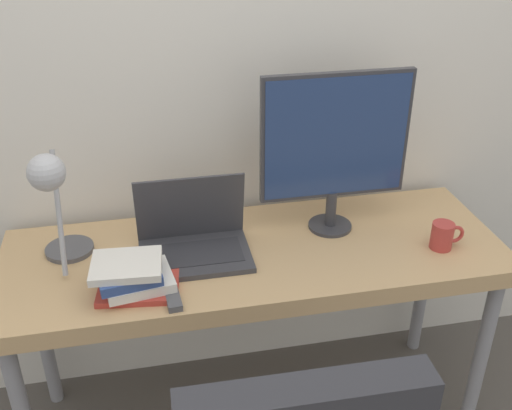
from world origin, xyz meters
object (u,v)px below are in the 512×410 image
object	(u,v)px
laptop	(194,239)
mug	(443,236)
desk_lamp	(53,195)
book_stack	(134,276)
monitor	(335,143)

from	to	relation	value
laptop	mug	bearing A→B (deg)	-9.17
desk_lamp	mug	world-z (taller)	desk_lamp
laptop	book_stack	world-z (taller)	laptop
laptop	monitor	xyz separation A→B (m)	(0.48, 0.07, 0.26)
desk_lamp	book_stack	bearing A→B (deg)	-33.34
desk_lamp	monitor	bearing A→B (deg)	6.45
monitor	mug	xyz separation A→B (m)	(0.32, -0.20, -0.27)
laptop	desk_lamp	xyz separation A→B (m)	(-0.39, -0.03, 0.22)
mug	monitor	bearing A→B (deg)	147.95
monitor	book_stack	size ratio (longest dim) A/B	2.09
book_stack	mug	distance (m)	0.99
laptop	mug	size ratio (longest dim) A/B	3.08
laptop	desk_lamp	bearing A→B (deg)	-175.97
monitor	book_stack	bearing A→B (deg)	-160.97
laptop	mug	world-z (taller)	laptop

